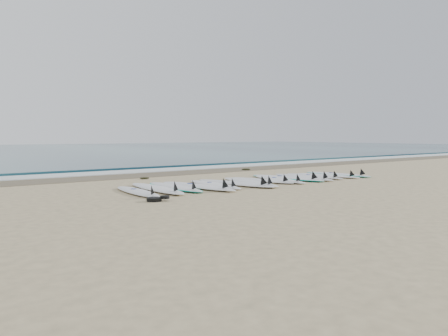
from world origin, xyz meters
TOP-DOWN VIEW (x-y plane):
  - ground at (0.00, 0.00)m, footprint 120.00×120.00m
  - ocean at (0.00, 32.50)m, footprint 120.00×55.00m
  - wet_sand_band at (0.00, 4.10)m, footprint 120.00×1.80m
  - foam_band at (0.00, 5.50)m, footprint 120.00×1.40m
  - wave_crest at (0.00, 7.00)m, footprint 120.00×1.00m
  - surfboard_0 at (-3.81, -0.19)m, footprint 0.70×2.45m
  - surfboard_1 at (-3.17, 0.03)m, footprint 0.74×2.82m
  - surfboard_2 at (-2.61, 0.11)m, footprint 0.70×2.61m
  - surfboard_3 at (-2.06, -0.18)m, footprint 0.93×2.88m
  - surfboard_4 at (-1.47, -0.11)m, footprint 0.71×2.52m
  - surfboard_5 at (-0.85, -0.24)m, footprint 1.02×2.85m
  - surfboard_6 at (-0.32, -0.25)m, footprint 1.00×2.84m
  - surfboard_7 at (0.34, -0.04)m, footprint 0.83×2.45m
  - surfboard_8 at (0.90, -0.21)m, footprint 0.92×2.56m
  - surfboard_9 at (1.45, 0.01)m, footprint 1.01×2.82m
  - surfboard_10 at (2.03, -0.15)m, footprint 0.74×2.66m
  - surfboard_11 at (2.60, -0.11)m, footprint 0.50×2.38m
  - surfboard_12 at (3.18, -0.24)m, footprint 0.83×2.40m
  - surfboard_13 at (3.77, -0.13)m, footprint 0.87×2.61m
  - seaweed_near at (-2.08, 2.86)m, footprint 0.31×0.24m
  - seaweed_far at (2.75, 3.56)m, footprint 0.38×0.30m
  - leash_coil at (-4.05, -1.52)m, footprint 0.46×0.36m

SIDE VIEW (x-z plane):
  - ground at x=0.00m, z-range 0.00..0.00m
  - wet_sand_band at x=0.00m, z-range 0.00..0.01m
  - ocean at x=0.00m, z-range 0.00..0.03m
  - foam_band at x=0.00m, z-range 0.00..0.04m
  - seaweed_near at x=-2.08m, z-range 0.00..0.06m
  - seaweed_far at x=2.75m, z-range 0.00..0.07m
  - surfboard_13 at x=3.77m, z-range -0.11..0.21m
  - surfboard_2 at x=-2.61m, z-range -0.12..0.21m
  - leash_coil at x=-4.05m, z-range -0.01..0.10m
  - wave_crest at x=0.00m, z-range 0.00..0.10m
  - surfboard_12 at x=3.18m, z-range -0.10..0.20m
  - surfboard_9 at x=1.45m, z-range -0.12..0.23m
  - surfboard_11 at x=2.60m, z-range -0.10..0.21m
  - surfboard_7 at x=0.34m, z-range -0.10..0.21m
  - surfboard_0 at x=-3.81m, z-range -0.10..0.21m
  - surfboard_4 at x=-1.47m, z-range -0.10..0.21m
  - surfboard_8 at x=0.90m, z-range -0.10..0.22m
  - surfboard_10 at x=2.03m, z-range -0.11..0.23m
  - surfboard_6 at x=-0.32m, z-range -0.12..0.24m
  - surfboard_5 at x=-0.85m, z-range -0.12..0.24m
  - surfboard_1 at x=-3.17m, z-range -0.12..0.24m
  - surfboard_3 at x=-2.06m, z-range -0.12..0.24m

